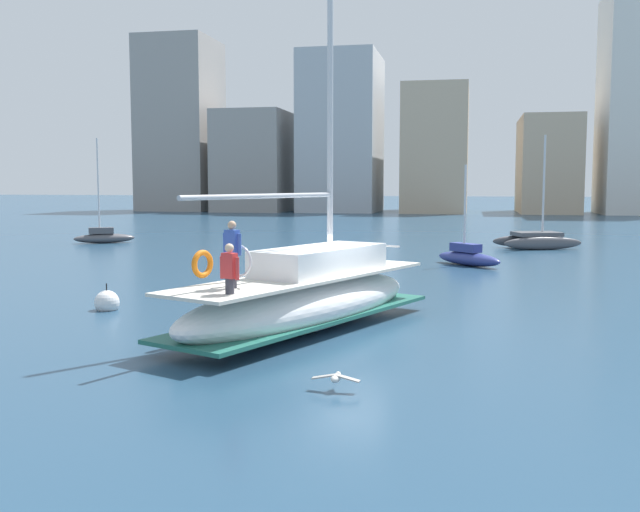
% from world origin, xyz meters
% --- Properties ---
extents(ground_plane, '(400.00, 400.00, 0.00)m').
position_xyz_m(ground_plane, '(0.00, 0.00, 0.00)').
color(ground_plane, navy).
extents(main_sailboat, '(5.94, 9.78, 13.23)m').
position_xyz_m(main_sailboat, '(-0.84, -0.25, 0.91)').
color(main_sailboat, white).
rests_on(main_sailboat, ground).
extents(moored_sloop_near, '(3.76, 2.80, 6.79)m').
position_xyz_m(moored_sloop_near, '(-20.04, 24.77, 0.48)').
color(moored_sloop_near, '#4C4C51').
rests_on(moored_sloop_near, ground).
extents(moored_catamaran, '(5.28, 3.74, 6.75)m').
position_xyz_m(moored_catamaran, '(7.31, 26.39, 0.56)').
color(moored_catamaran, '#4C4C51').
rests_on(moored_catamaran, ground).
extents(moored_cutter_left, '(3.47, 3.50, 4.78)m').
position_xyz_m(moored_cutter_left, '(3.32, 16.29, 0.44)').
color(moored_cutter_left, navy).
rests_on(moored_cutter_left, ground).
extents(seagull, '(0.93, 0.47, 0.17)m').
position_xyz_m(seagull, '(0.97, -5.79, 0.26)').
color(seagull, silver).
rests_on(seagull, ground).
extents(mooring_buoy, '(0.76, 0.76, 0.98)m').
position_xyz_m(mooring_buoy, '(-7.58, 1.52, 0.23)').
color(mooring_buoy, silver).
rests_on(mooring_buoy, ground).
extents(waterfront_buildings, '(84.70, 18.19, 27.37)m').
position_xyz_m(waterfront_buildings, '(-0.52, 80.63, 10.68)').
color(waterfront_buildings, gray).
rests_on(waterfront_buildings, ground).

